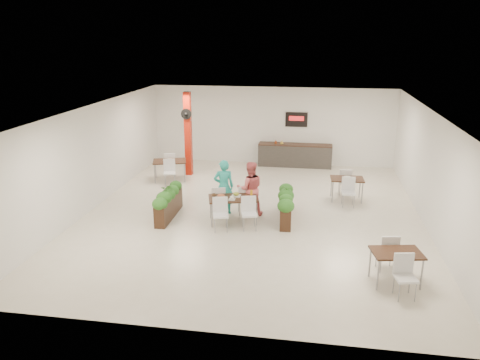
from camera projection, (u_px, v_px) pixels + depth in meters
name	position (u px, v px, depth m)	size (l,w,h in m)	color
ground	(252.00, 214.00, 14.25)	(12.00, 12.00, 0.00)	beige
room_shell	(253.00, 150.00, 13.66)	(10.10, 12.10, 3.22)	white
red_column	(188.00, 133.00, 17.79)	(0.40, 0.41, 3.20)	#AB1C0B
service_counter	(295.00, 155.00, 19.28)	(3.00, 0.64, 2.20)	#2F2C2A
main_table	(233.00, 201.00, 13.48)	(1.60, 1.88, 0.92)	black
diner_man	(224.00, 187.00, 14.09)	(0.61, 0.40, 1.68)	teal
diner_woman	(250.00, 189.00, 13.98)	(0.81, 0.63, 1.66)	#EC696C
planter_left	(169.00, 201.00, 13.88)	(0.41, 1.99, 1.04)	black
planter_right	(286.00, 204.00, 13.68)	(0.50, 1.95, 1.02)	black
side_table_a	(170.00, 164.00, 17.40)	(1.39, 1.67, 0.92)	black
side_table_b	(347.00, 182.00, 15.28)	(1.09, 1.64, 0.92)	black
side_table_c	(396.00, 258.00, 10.13)	(1.17, 1.67, 0.92)	black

